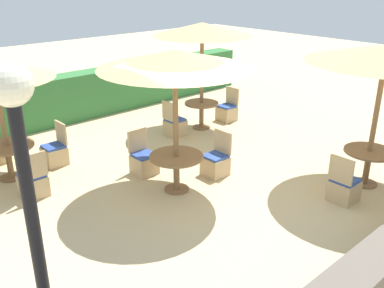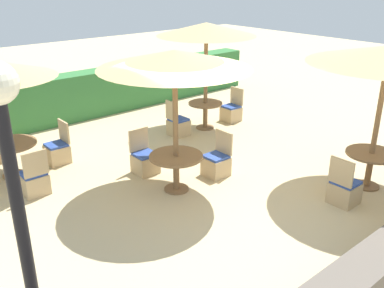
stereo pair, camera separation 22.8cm
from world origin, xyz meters
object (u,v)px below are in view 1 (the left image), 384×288
object	(u,v)px
patio_chair_front_right_west	(344,188)
patio_chair_center_east	(216,163)
lamp_post	(25,176)
round_table_back_right	(201,109)
round_table_front_right	(368,159)
patio_chair_back_right_east	(227,112)
round_table_back_left	(8,152)
parasol_center	(175,60)
patio_chair_back_left_south	(33,183)
patio_chair_back_left_east	(55,153)
round_table_center	(176,163)
patio_chair_back_right_west	(175,126)
parasol_back_right	(202,30)
patio_chair_center_north	(144,162)

from	to	relation	value
patio_chair_front_right_west	patio_chair_center_east	size ratio (longest dim) A/B	1.00
lamp_post	round_table_back_right	xyz separation A→B (m)	(6.39, 4.59, -1.83)
lamp_post	round_table_back_right	distance (m)	8.07
round_table_front_right	patio_chair_back_right_east	size ratio (longest dim) A/B	1.05
round_table_back_left	parasol_center	size ratio (longest dim) A/B	0.39
patio_chair_back_left_south	patio_chair_center_east	distance (m)	3.58
patio_chair_back_left_east	round_table_back_left	bearing A→B (deg)	91.34
patio_chair_front_right_west	parasol_center	bearing A→B (deg)	-140.07
lamp_post	patio_chair_front_right_west	size ratio (longest dim) A/B	3.57
round_table_front_right	patio_chair_center_east	bearing A→B (deg)	129.78
lamp_post	parasol_center	size ratio (longest dim) A/B	1.22
patio_chair_back_left_east	patio_chair_center_east	distance (m)	3.53
patio_chair_back_right_east	patio_chair_center_east	xyz separation A→B (m)	(-2.72, -2.26, 0.00)
patio_chair_back_right_east	patio_chair_center_east	world-z (taller)	same
patio_chair_back_left_east	parasol_center	xyz separation A→B (m)	(1.20, -2.70, 2.27)
lamp_post	patio_chair_center_east	xyz separation A→B (m)	(4.64, 2.30, -2.09)
round_table_center	patio_chair_back_right_east	bearing A→B (deg)	30.68
lamp_post	patio_chair_center_east	distance (m)	5.58
patio_chair_back_right_west	parasol_center	size ratio (longest dim) A/B	0.34
round_table_front_right	patio_chair_center_east	size ratio (longest dim) A/B	1.05
round_table_back_right	patio_chair_back_left_south	world-z (taller)	patio_chair_back_left_south
patio_chair_back_left_south	parasol_center	size ratio (longest dim) A/B	0.34
parasol_back_right	patio_chair_back_left_east	distance (m)	4.64
round_table_back_left	patio_chair_back_right_east	bearing A→B (deg)	-4.30
round_table_back_right	round_table_back_left	size ratio (longest dim) A/B	0.85
patio_chair_front_right_west	round_table_back_right	xyz separation A→B (m)	(0.79, 4.64, 0.26)
patio_chair_back_left_east	patio_chair_back_right_east	bearing A→B (deg)	-95.42
round_table_back_right	patio_chair_back_left_east	distance (m)	4.01
patio_chair_back_right_west	round_table_back_left	size ratio (longest dim) A/B	0.88
patio_chair_back_left_east	patio_chair_back_left_south	bearing A→B (deg)	138.70
patio_chair_back_right_east	patio_chair_front_right_west	bearing A→B (deg)	159.11
parasol_back_right	round_table_center	distance (m)	4.12
round_table_center	patio_chair_center_north	bearing A→B (deg)	91.57
patio_chair_back_right_west	patio_chair_center_east	bearing A→B (deg)	-19.96
patio_chair_back_right_east	round_table_back_left	size ratio (longest dim) A/B	0.88
parasol_back_right	round_table_center	xyz separation A→B (m)	(-2.78, -2.26, -2.03)
round_table_front_right	round_table_center	bearing A→B (deg)	141.68
lamp_post	patio_chair_front_right_west	bearing A→B (deg)	-0.51
patio_chair_front_right_west	round_table_center	size ratio (longest dim) A/B	0.91
round_table_back_left	patio_chair_back_left_south	bearing A→B (deg)	-88.04
round_table_front_right	patio_chair_back_left_south	world-z (taller)	patio_chair_back_left_south
parasol_back_right	patio_chair_center_east	distance (m)	3.71
round_table_front_right	patio_chair_front_right_west	distance (m)	1.00
patio_chair_front_right_west	patio_chair_center_north	size ratio (longest dim) A/B	1.00
patio_chair_center_east	patio_chair_center_north	size ratio (longest dim) A/B	1.00
patio_chair_center_north	patio_chair_front_right_west	bearing A→B (deg)	120.67
patio_chair_front_right_west	patio_chair_back_right_west	size ratio (longest dim) A/B	1.00
lamp_post	round_table_back_right	size ratio (longest dim) A/B	3.68
patio_chair_front_right_west	patio_chair_back_right_west	distance (m)	4.69
round_table_back_right	parasol_center	bearing A→B (deg)	-140.95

